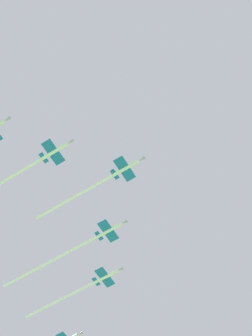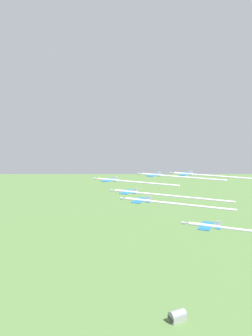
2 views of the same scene
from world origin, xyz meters
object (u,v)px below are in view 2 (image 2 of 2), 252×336
(jet_lead, at_px, (125,181))
(jet_starboard_inner, at_px, (170,176))
(jet_port_inner, at_px, (156,195))
(hangar, at_px, (177,316))
(jet_port_outer, at_px, (162,203))
(jet_center_rear, at_px, (246,231))
(jet_starboard_outer, at_px, (200,175))

(jet_lead, relative_size, jet_starboard_inner, 0.97)
(jet_lead, distance_m, jet_port_inner, 28.41)
(hangar, relative_size, jet_port_outer, 0.45)
(jet_port_outer, bearing_deg, jet_starboard_inner, 13.02)
(jet_lead, height_order, jet_port_inner, jet_lead)
(jet_starboard_inner, height_order, jet_center_rear, jet_starboard_inner)
(jet_port_inner, xyz_separation_m, jet_starboard_outer, (43.09, 32.36, 0.10))
(jet_port_inner, distance_m, jet_center_rear, 54.96)
(jet_starboard_inner, relative_size, jet_port_outer, 1.03)
(hangar, relative_size, jet_starboard_outer, 0.46)
(hangar, xyz_separation_m, jet_starboard_inner, (-56.28, -87.94, 141.18))
(hangar, distance_m, jet_port_outer, 212.62)
(hangar, relative_size, jet_port_inner, 0.37)
(hangar, bearing_deg, jet_lead, -140.71)
(jet_port_inner, height_order, jet_port_outer, jet_port_outer)
(jet_port_outer, height_order, jet_center_rear, jet_port_outer)
(hangar, height_order, jet_lead, jet_lead)
(jet_port_inner, height_order, jet_starboard_inner, jet_starboard_inner)
(jet_starboard_inner, distance_m, jet_starboard_outer, 21.41)
(jet_port_outer, relative_size, jet_center_rear, 0.87)
(jet_lead, relative_size, jet_center_rear, 0.87)
(hangar, height_order, jet_port_outer, jet_port_outer)
(jet_lead, xyz_separation_m, jet_starboard_outer, (46.53, 4.17, -0.72))
(jet_port_outer, bearing_deg, jet_lead, 40.94)
(jet_center_rear, bearing_deg, hangar, 21.10)
(jet_port_inner, relative_size, jet_port_outer, 1.22)
(jet_port_inner, relative_size, jet_starboard_inner, 1.18)
(jet_lead, bearing_deg, jet_center_rear, -129.72)
(jet_port_inner, bearing_deg, jet_lead, 51.30)
(jet_starboard_outer, bearing_deg, jet_starboard_inner, 146.25)
(jet_port_inner, height_order, jet_center_rear, jet_center_rear)
(jet_center_rear, bearing_deg, jet_starboard_inner, 32.72)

